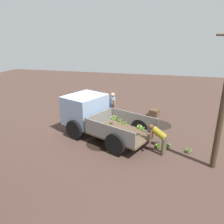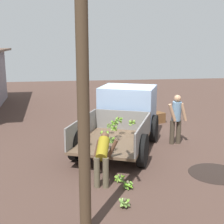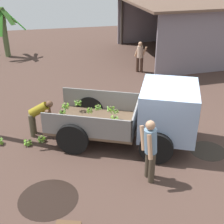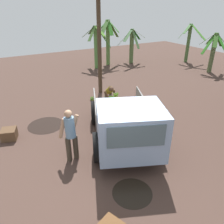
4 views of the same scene
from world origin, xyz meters
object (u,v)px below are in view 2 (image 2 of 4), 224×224
utility_pole (83,93)px  person_worker_loading (103,155)px  banana_bunch_on_ground_1 (125,203)px  banana_bunch_on_ground_2 (129,185)px  banana_bunch_on_ground_3 (120,178)px  banana_bunch_on_ground_0 (128,184)px  wooden_crate_1 (158,117)px  cargo_truck (125,112)px  person_foreground_visitor (176,117)px

utility_pole → person_worker_loading: utility_pole is taller
person_worker_loading → banana_bunch_on_ground_1: size_ratio=4.78×
banana_bunch_on_ground_2 → banana_bunch_on_ground_3: 0.47m
banana_bunch_on_ground_0 → wooden_crate_1: size_ratio=0.52×
banana_bunch_on_ground_0 → cargo_truck: bearing=-9.8°
person_foreground_visitor → wooden_crate_1: bearing=170.9°
person_foreground_visitor → banana_bunch_on_ground_2: (-3.16, 2.32, -0.86)m
utility_pole → person_foreground_visitor: utility_pole is taller
banana_bunch_on_ground_1 → banana_bunch_on_ground_2: banana_bunch_on_ground_1 is taller
banana_bunch_on_ground_2 → banana_bunch_on_ground_3: size_ratio=0.79×
person_worker_loading → banana_bunch_on_ground_3: 0.78m
cargo_truck → person_foreground_visitor: 1.81m
cargo_truck → banana_bunch_on_ground_0: cargo_truck is taller
cargo_truck → banana_bunch_on_ground_0: bearing=-166.3°
person_worker_loading → banana_bunch_on_ground_1: 1.46m
banana_bunch_on_ground_1 → banana_bunch_on_ground_3: bearing=-5.0°
person_foreground_visitor → banana_bunch_on_ground_2: bearing=-40.3°
person_worker_loading → banana_bunch_on_ground_3: (0.01, -0.44, -0.65)m
cargo_truck → banana_bunch_on_ground_3: bearing=-169.6°
person_worker_loading → wooden_crate_1: 6.58m
banana_bunch_on_ground_0 → wooden_crate_1: (6.14, -2.60, 0.11)m
person_foreground_visitor → wooden_crate_1: size_ratio=3.64×
cargo_truck → banana_bunch_on_ground_0: (-3.79, 0.66, -0.93)m
cargo_truck → banana_bunch_on_ground_3: 3.60m
person_foreground_visitor → banana_bunch_on_ground_3: (-2.72, 2.47, -0.88)m
person_foreground_visitor → banana_bunch_on_ground_2: person_foreground_visitor is taller
utility_pole → person_foreground_visitor: 6.18m
person_foreground_visitor → wooden_crate_1: person_foreground_visitor is taller
wooden_crate_1 → person_foreground_visitor: bearing=174.9°
cargo_truck → banana_bunch_on_ground_3: cargo_truck is taller
person_worker_loading → cargo_truck: bearing=-4.3°
person_foreground_visitor → person_worker_loading: 3.99m
cargo_truck → banana_bunch_on_ground_1: bearing=-167.4°
person_worker_loading → banana_bunch_on_ground_1: person_worker_loading is taller
banana_bunch_on_ground_0 → banana_bunch_on_ground_3: size_ratio=0.84×
banana_bunch_on_ground_1 → wooden_crate_1: 7.57m
cargo_truck → wooden_crate_1: bearing=-16.2°
banana_bunch_on_ground_0 → banana_bunch_on_ground_2: size_ratio=1.06×
wooden_crate_1 → banana_bunch_on_ground_0: bearing=157.0°
cargo_truck → banana_bunch_on_ground_3: (-3.38, 0.79, -0.95)m
banana_bunch_on_ground_1 → person_worker_loading: bearing=14.2°
banana_bunch_on_ground_0 → banana_bunch_on_ground_3: banana_bunch_on_ground_0 is taller
banana_bunch_on_ground_0 → wooden_crate_1: bearing=-23.0°
person_worker_loading → person_foreground_visitor: bearing=-31.3°
utility_pole → banana_bunch_on_ground_0: utility_pole is taller
cargo_truck → wooden_crate_1: (2.35, -1.95, -0.82)m
cargo_truck → banana_bunch_on_ground_2: (-3.82, 0.64, -0.94)m
banana_bunch_on_ground_0 → banana_bunch_on_ground_1: banana_bunch_on_ground_1 is taller
banana_bunch_on_ground_2 → wooden_crate_1: bearing=-22.8°
utility_pole → wooden_crate_1: bearing=-25.5°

